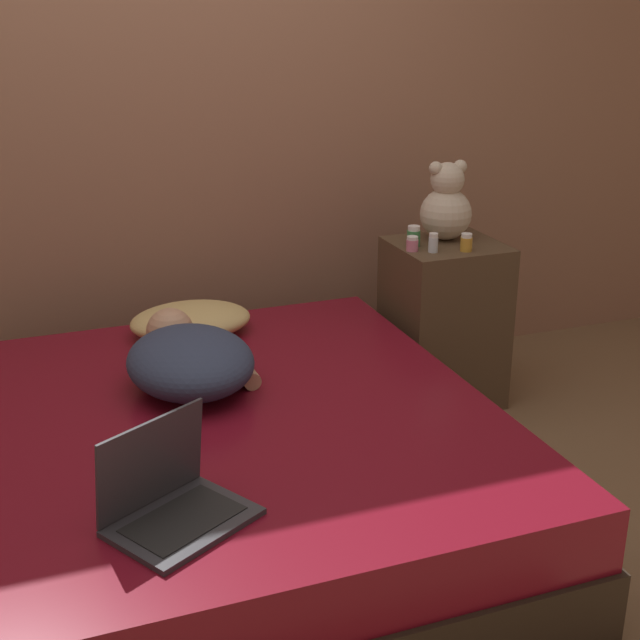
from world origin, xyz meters
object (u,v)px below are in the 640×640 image
(person_lying, at_px, (189,358))
(bottle_pink, at_px, (412,244))
(pillow, at_px, (191,320))
(teddy_bear, at_px, (446,206))
(bottle_clear, at_px, (433,243))
(laptop, at_px, (171,499))
(bottle_green, at_px, (414,236))
(bottle_amber, at_px, (466,243))

(person_lying, distance_m, bottle_pink, 1.07)
(pillow, relative_size, teddy_bear, 1.41)
(teddy_bear, bearing_deg, bottle_pink, -151.67)
(teddy_bear, xyz_separation_m, bottle_clear, (-0.13, -0.16, -0.10))
(pillow, height_order, bottle_clear, bottle_clear)
(pillow, distance_m, bottle_pink, 0.92)
(laptop, distance_m, bottle_clear, 1.70)
(pillow, bearing_deg, bottle_green, -2.30)
(laptop, bearing_deg, bottle_green, 14.19)
(pillow, xyz_separation_m, person_lying, (-0.11, -0.45, 0.04))
(pillow, relative_size, bottle_pink, 7.86)
(bottle_green, bearing_deg, bottle_amber, -40.90)
(bottle_pink, bearing_deg, bottle_green, 59.77)
(person_lying, relative_size, teddy_bear, 2.03)
(bottle_green, xyz_separation_m, bottle_amber, (0.16, -0.14, -0.01))
(person_lying, xyz_separation_m, bottle_pink, (0.99, 0.35, 0.20))
(teddy_bear, bearing_deg, bottle_green, -163.81)
(bottle_clear, bearing_deg, person_lying, -163.79)
(bottle_amber, bearing_deg, bottle_pink, 158.08)
(bottle_clear, height_order, bottle_pink, bottle_clear)
(bottle_green, bearing_deg, teddy_bear, 16.19)
(bottle_pink, bearing_deg, person_lying, -160.34)
(person_lying, bearing_deg, laptop, -106.14)
(person_lying, bearing_deg, teddy_bear, 21.16)
(bottle_clear, bearing_deg, bottle_amber, -14.66)
(bottle_amber, bearing_deg, bottle_clear, 165.34)
(person_lying, relative_size, bottle_pink, 11.31)
(bottle_amber, bearing_deg, person_lying, -167.01)
(person_lying, relative_size, bottle_amber, 9.30)
(laptop, bearing_deg, bottle_clear, 10.78)
(pillow, xyz_separation_m, bottle_amber, (1.08, -0.18, 0.25))
(teddy_bear, distance_m, bottle_green, 0.20)
(teddy_bear, height_order, bottle_amber, teddy_bear)
(bottle_pink, distance_m, bottle_amber, 0.21)
(bottle_green, relative_size, bottle_pink, 1.41)
(person_lying, bearing_deg, bottle_green, 21.95)
(pillow, bearing_deg, bottle_clear, -8.58)
(bottle_green, bearing_deg, pillow, 177.70)
(person_lying, relative_size, bottle_green, 8.02)
(person_lying, distance_m, bottle_clear, 1.12)
(bottle_amber, bearing_deg, bottle_green, 139.10)
(pillow, height_order, bottle_green, bottle_green)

